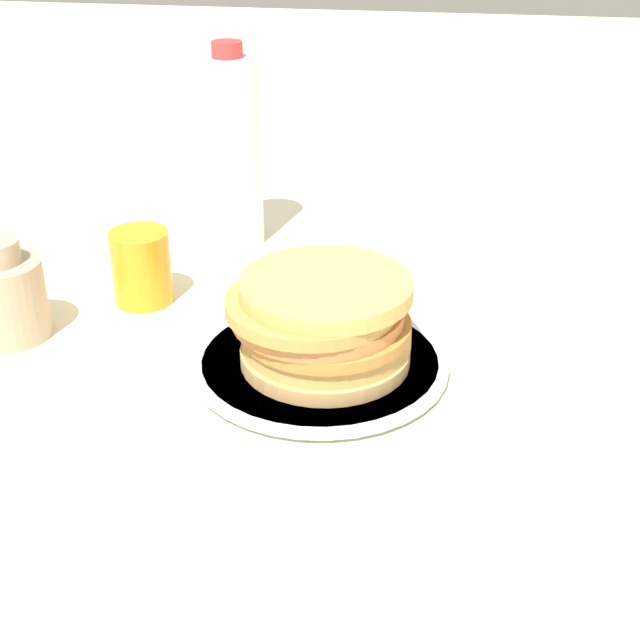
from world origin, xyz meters
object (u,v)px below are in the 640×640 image
Objects in this scene: plate at (320,363)px; cream_jug at (6,296)px; juice_glass at (142,267)px; water_bottle_near at (232,152)px; pancake_stack at (320,321)px.

plate is 0.33m from cream_jug.
water_bottle_near is at bearing -18.93° from juice_glass.
water_bottle_near is (0.28, -0.17, 0.07)m from cream_jug.
cream_jug reaches higher than pancake_stack.
pancake_stack is (-0.00, -0.00, 0.05)m from plate.
plate is at bearing 21.79° from pancake_stack.
water_bottle_near is (0.29, 0.15, 0.06)m from pancake_stack.
juice_glass is (0.11, 0.22, 0.03)m from plate.
cream_jug is (0.02, 0.33, 0.04)m from plate.
cream_jug is 0.33m from water_bottle_near.
pancake_stack reaches higher than juice_glass.
water_bottle_near reaches higher than cream_jug.
juice_glass is 0.15m from cream_jug.
cream_jug is at bearing 86.71° from pancake_stack.
water_bottle_near reaches higher than plate.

